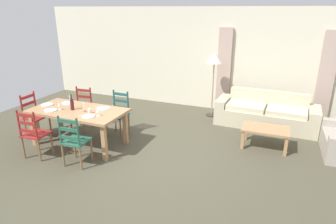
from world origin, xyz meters
TOP-DOWN VIEW (x-y plane):
  - ground_plane at (0.00, 0.00)m, footprint 9.60×9.60m
  - wall_far at (0.00, 3.30)m, footprint 9.60×0.16m
  - curtain_panel_left at (0.68, 3.16)m, footprint 0.35×0.08m
  - curtain_panel_right at (3.08, 3.16)m, footprint 0.35×0.08m
  - dining_table at (-1.54, -0.03)m, footprint 1.90×0.96m
  - dining_chair_near_left at (-1.95, -0.80)m, footprint 0.45×0.43m
  - dining_chair_near_right at (-1.07, -0.76)m, footprint 0.45×0.43m
  - dining_chair_far_left at (-2.03, 0.69)m, footprint 0.45×0.43m
  - dining_chair_far_right at (-1.09, 0.74)m, footprint 0.43×0.41m
  - dining_chair_head_west at (-2.70, -0.06)m, footprint 0.41×0.42m
  - dinner_plate_near_left at (-1.99, -0.28)m, footprint 0.24×0.24m
  - fork_near_left at (-2.14, -0.28)m, footprint 0.03×0.17m
  - dinner_plate_near_right at (-1.09, -0.28)m, footprint 0.24×0.24m
  - fork_near_right at (-1.24, -0.28)m, footprint 0.03×0.17m
  - dinner_plate_far_left at (-1.99, 0.22)m, footprint 0.24×0.24m
  - fork_far_left at (-2.14, 0.22)m, footprint 0.02×0.17m
  - dinner_plate_far_right at (-1.09, 0.22)m, footprint 0.24×0.24m
  - fork_far_right at (-1.24, 0.22)m, footprint 0.03×0.17m
  - dinner_plate_head_west at (-2.32, -0.03)m, footprint 0.24×0.24m
  - fork_head_west at (-2.47, -0.03)m, footprint 0.02×0.17m
  - wine_bottle at (-1.63, -0.07)m, footprint 0.07×0.07m
  - wine_glass_near_left at (-1.87, -0.16)m, footprint 0.06×0.06m
  - wine_glass_near_right at (-0.95, -0.17)m, footprint 0.06×0.06m
  - coffee_cup_primary at (-1.20, -0.10)m, footprint 0.07×0.07m
  - candle_tall at (-1.72, -0.01)m, footprint 0.05×0.05m
  - candle_short at (-1.34, -0.07)m, footprint 0.05×0.05m
  - couch at (1.89, 2.47)m, footprint 2.31×0.88m
  - coffee_table at (1.98, 1.25)m, footprint 0.90×0.56m
  - standing_lamp at (0.53, 2.65)m, footprint 0.40×0.40m

SIDE VIEW (x-z plane):
  - ground_plane at x=0.00m, z-range -0.02..0.00m
  - couch at x=1.89m, z-range -0.11..0.69m
  - coffee_table at x=1.98m, z-range 0.15..0.57m
  - dining_chair_near_left at x=-1.95m, z-range 0.00..0.96m
  - dining_chair_near_right at x=-1.07m, z-range 0.00..0.96m
  - dining_chair_far_left at x=-2.03m, z-range 0.00..0.96m
  - dining_chair_far_right at x=-1.09m, z-range 0.00..0.96m
  - dining_chair_head_west at x=-2.70m, z-range 0.00..0.96m
  - dining_table at x=-1.54m, z-range 0.29..1.04m
  - fork_near_left at x=-2.14m, z-range 0.75..0.76m
  - fork_near_right at x=-1.24m, z-range 0.75..0.76m
  - fork_far_left at x=-2.14m, z-range 0.75..0.76m
  - fork_far_right at x=-1.24m, z-range 0.75..0.76m
  - fork_head_west at x=-2.47m, z-range 0.75..0.76m
  - dinner_plate_near_left at x=-1.99m, z-range 0.75..0.77m
  - dinner_plate_near_right at x=-1.09m, z-range 0.75..0.77m
  - dinner_plate_far_left at x=-1.99m, z-range 0.75..0.77m
  - dinner_plate_far_right at x=-1.09m, z-range 0.75..0.77m
  - dinner_plate_head_west at x=-2.32m, z-range 0.75..0.77m
  - coffee_cup_primary at x=-1.20m, z-range 0.75..0.84m
  - candle_short at x=-1.34m, z-range 0.71..0.90m
  - candle_tall at x=-1.72m, z-range 0.69..0.97m
  - wine_glass_near_left at x=-1.87m, z-range 0.78..0.94m
  - wine_glass_near_right at x=-0.95m, z-range 0.78..0.94m
  - wine_bottle at x=-1.63m, z-range 0.71..1.03m
  - curtain_panel_left at x=0.68m, z-range 0.00..2.20m
  - curtain_panel_right at x=3.08m, z-range 0.00..2.20m
  - wall_far at x=0.00m, z-range 0.00..2.70m
  - standing_lamp at x=0.53m, z-range 0.59..2.23m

